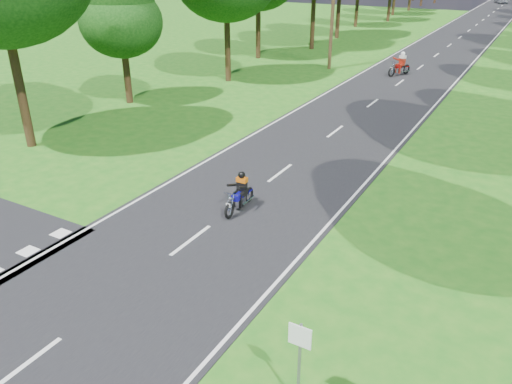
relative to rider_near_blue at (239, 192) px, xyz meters
The scene contains 7 objects.
ground 4.53m from the rider_near_blue, 93.15° to the right, with size 160.00×160.00×0.00m, color #1D6216.
main_road 45.53m from the rider_near_blue, 90.31° to the left, with size 7.00×140.00×0.02m, color black.
road_markings 43.66m from the rider_near_blue, 90.50° to the left, with size 7.40×140.00×0.01m.
telegraph_pole 24.58m from the rider_near_blue, 104.87° to the left, with size 1.20×0.26×8.00m.
road_sign 8.37m from the rider_near_blue, 50.98° to the right, with size 0.45×0.07×2.00m.
rider_near_blue is the anchor object (origin of this frame).
rider_far_red 23.80m from the rider_near_blue, 92.27° to the left, with size 0.67×2.00×1.67m, color #990C0B, non-canonical shape.
Camera 1 is at (8.25, -8.47, 7.93)m, focal length 35.00 mm.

